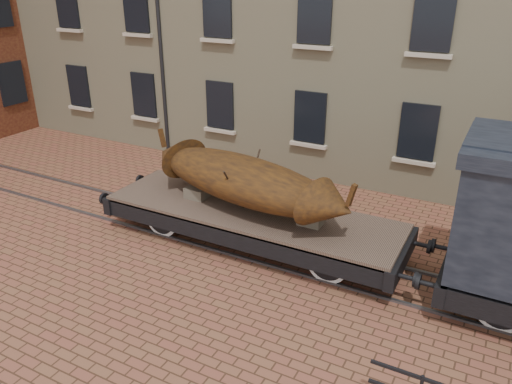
% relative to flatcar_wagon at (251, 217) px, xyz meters
% --- Properties ---
extents(ground, '(90.00, 90.00, 0.00)m').
position_rel_flatcar_wagon_xyz_m(ground, '(2.03, 0.00, -0.82)').
color(ground, brown).
extents(rail_track, '(30.00, 1.52, 0.06)m').
position_rel_flatcar_wagon_xyz_m(rail_track, '(2.03, 0.00, -0.79)').
color(rail_track, '#59595E').
rests_on(rail_track, ground).
extents(flatcar_wagon, '(8.74, 2.37, 1.32)m').
position_rel_flatcar_wagon_xyz_m(flatcar_wagon, '(0.00, 0.00, 0.00)').
color(flatcar_wagon, brown).
rests_on(flatcar_wagon, ground).
extents(iron_boat, '(6.32, 2.86, 1.53)m').
position_rel_flatcar_wagon_xyz_m(iron_boat, '(-0.23, 0.00, 1.00)').
color(iron_boat, '#59310E').
rests_on(iron_boat, flatcar_wagon).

